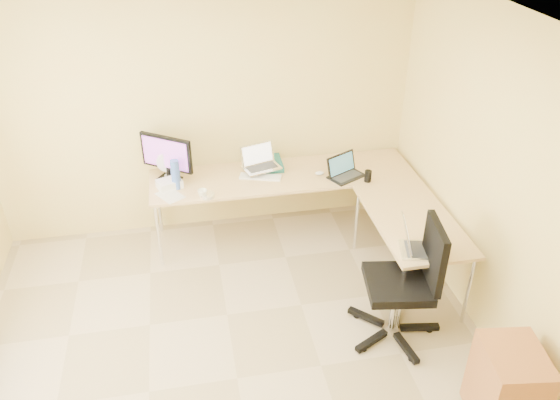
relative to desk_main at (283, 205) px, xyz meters
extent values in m
plane|color=tan|center=(-0.72, -1.85, -0.36)|extent=(4.50, 4.50, 0.00)
plane|color=white|center=(-0.72, -1.85, 2.24)|extent=(4.50, 4.50, 0.00)
plane|color=#DACA77|center=(-0.72, 0.40, 0.93)|extent=(4.50, 0.00, 4.50)
plane|color=#DACA77|center=(1.38, -1.85, 0.93)|extent=(0.00, 4.50, 4.50)
cube|color=tan|center=(0.00, 0.00, 0.00)|extent=(2.65, 0.70, 0.73)
cube|color=tan|center=(0.98, -1.00, 0.00)|extent=(0.70, 1.30, 0.73)
cube|color=black|center=(-1.13, 0.11, 0.60)|extent=(0.55, 0.46, 0.47)
cube|color=#195A57|center=(-0.10, 0.20, 0.39)|extent=(0.26, 0.35, 0.06)
cube|color=silver|center=(-0.21, 0.07, 0.54)|extent=(0.42, 0.37, 0.23)
cube|color=black|center=(0.61, -0.17, 0.48)|extent=(0.43, 0.39, 0.22)
cube|color=white|center=(-0.24, -0.03, 0.37)|extent=(0.43, 0.23, 0.02)
ellipsoid|color=white|center=(0.36, -0.07, 0.38)|extent=(0.10, 0.08, 0.03)
imported|color=white|center=(-0.83, -0.30, 0.41)|extent=(0.10, 0.10, 0.08)
cylinder|color=white|center=(-0.78, -0.30, 0.38)|extent=(0.15, 0.15, 0.03)
cylinder|color=#3554A7|center=(-1.06, -0.08, 0.51)|extent=(0.11, 0.11, 0.30)
cube|color=silver|center=(-1.13, -0.21, 0.37)|extent=(0.29, 0.32, 0.01)
cube|color=white|center=(-1.13, -0.05, 0.41)|extent=(0.27, 0.23, 0.08)
cylinder|color=white|center=(-1.13, 0.16, 0.50)|extent=(0.23, 0.23, 0.27)
cylinder|color=black|center=(0.79, -0.30, 0.42)|extent=(0.08, 0.08, 0.12)
cube|color=silver|center=(0.83, -1.46, 0.48)|extent=(0.41, 0.35, 0.23)
cube|color=black|center=(0.63, -1.60, 0.14)|extent=(0.75, 0.75, 1.10)
cube|color=brown|center=(1.05, -2.59, -0.01)|extent=(0.45, 0.53, 0.66)
camera|label=1|loc=(-0.95, -4.81, 3.09)|focal=35.74mm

